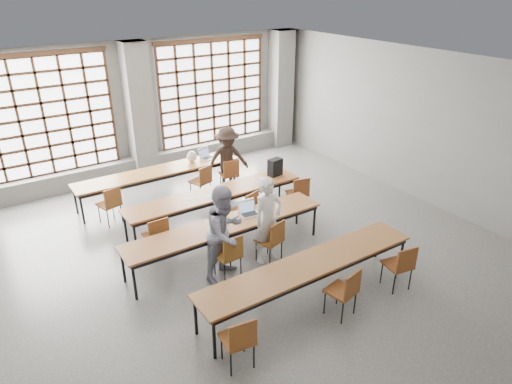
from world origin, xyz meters
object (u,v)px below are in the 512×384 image
(desk_row_c, at_px, (226,227))
(chair_back_mid, at_px, (202,179))
(desk_row_d, at_px, (309,267))
(plastic_bag, at_px, (192,157))
(chair_front_right, at_px, (272,237))
(student_back, at_px, (228,160))
(chair_near_left, at_px, (239,338))
(chair_mid_centre, at_px, (248,206))
(chair_front_left, at_px, (230,252))
(desk_row_b, at_px, (215,195))
(chair_near_mid, at_px, (346,289))
(phone, at_px, (237,223))
(student_male, at_px, (268,220))
(desk_row_a, at_px, (159,173))
(laptop_back, at_px, (206,156))
(backpack, at_px, (275,167))
(chair_near_right, at_px, (401,263))
(chair_back_left, at_px, (111,202))
(red_pouch, at_px, (237,336))
(chair_mid_right, at_px, (299,191))
(student_female, at_px, (225,233))
(chair_back_right, at_px, (230,172))
(green_box, at_px, (222,220))
(chair_mid_left, at_px, (157,233))
(mouse, at_px, (268,210))
(laptop_front, at_px, (248,211))

(desk_row_c, relative_size, chair_back_mid, 4.55)
(desk_row_d, relative_size, plastic_bag, 13.99)
(chair_front_right, height_order, student_back, student_back)
(chair_near_left, bearing_deg, chair_front_right, 45.25)
(chair_mid_centre, height_order, chair_front_left, same)
(desk_row_b, distance_m, chair_front_left, 2.10)
(chair_near_left, xyz_separation_m, chair_near_mid, (1.93, 0.00, 0.00))
(phone, bearing_deg, student_male, -43.60)
(chair_mid_centre, bearing_deg, desk_row_a, 111.64)
(chair_near_left, relative_size, laptop_back, 1.99)
(backpack, bearing_deg, chair_near_right, -101.36)
(chair_back_left, bearing_deg, chair_front_right, -56.64)
(laptop_back, bearing_deg, red_pouch, -113.88)
(chair_front_left, xyz_separation_m, chair_near_left, (-0.94, -1.87, 0.00))
(chair_mid_right, relative_size, student_female, 0.50)
(chair_back_mid, distance_m, chair_back_right, 0.76)
(chair_front_right, xyz_separation_m, green_box, (-0.67, 0.71, 0.24))
(desk_row_a, xyz_separation_m, chair_back_left, (-1.38, -0.63, -0.13))
(student_male, xyz_separation_m, student_female, (-0.90, 0.00, 0.03))
(desk_row_a, distance_m, chair_mid_left, 2.66)
(laptop_back, bearing_deg, chair_mid_right, -68.55)
(chair_front_right, distance_m, phone, 0.72)
(chair_front_right, height_order, backpack, backpack)
(green_box, bearing_deg, desk_row_d, -74.84)
(student_male, height_order, backpack, student_male)
(desk_row_c, height_order, student_female, student_female)
(desk_row_b, xyz_separation_m, mouse, (0.46, -1.33, 0.08))
(desk_row_d, distance_m, phone, 1.79)
(student_female, distance_m, red_pouch, 2.16)
(desk_row_d, relative_size, laptop_back, 9.02)
(chair_mid_left, distance_m, plastic_bag, 3.18)
(phone, bearing_deg, chair_mid_right, 20.56)
(backpack, bearing_deg, chair_front_right, -135.94)
(chair_back_left, height_order, phone, chair_back_left)
(laptop_back, bearing_deg, chair_mid_left, -133.21)
(desk_row_b, relative_size, desk_row_c, 1.00)
(chair_back_right, height_order, laptop_back, laptop_back)
(chair_back_right, xyz_separation_m, mouse, (-0.58, -2.51, 0.21))
(plastic_bag, bearing_deg, chair_near_left, -110.17)
(desk_row_a, relative_size, chair_mid_left, 4.55)
(chair_mid_right, height_order, student_male, student_male)
(chair_front_left, height_order, laptop_back, laptop_back)
(chair_back_mid, bearing_deg, desk_row_d, -93.84)
(desk_row_c, xyz_separation_m, backpack, (2.09, 1.36, 0.27))
(chair_back_mid, xyz_separation_m, laptop_front, (-0.21, -2.38, 0.25))
(chair_back_mid, relative_size, chair_near_mid, 1.00)
(desk_row_c, bearing_deg, chair_front_right, -45.28)
(chair_back_mid, height_order, chair_near_right, same)
(chair_back_left, distance_m, plastic_bag, 2.40)
(chair_near_mid, distance_m, plastic_bag, 5.67)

